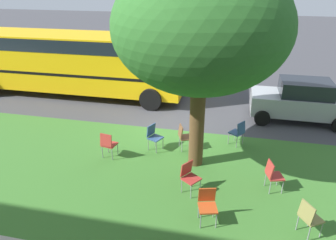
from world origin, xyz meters
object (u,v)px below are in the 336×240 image
Objects in this scene: chair_0 at (207,203)px; parked_car at (300,100)px; chair_2 at (273,174)px; chair_3 at (184,135)px; chair_1 at (309,216)px; chair_4 at (238,131)px; street_tree at (201,28)px; chair_6 at (189,175)px; chair_5 at (154,135)px; chair_7 at (108,143)px; school_bus at (75,58)px.

parked_car reaches higher than chair_0.
chair_2 is 3.16m from chair_3.
chair_2 is (0.64, -1.51, 0.00)m from chair_1.
chair_0 is at bearing 44.40° from chair_2.
chair_2 and chair_4 have the same top height.
chair_4 is (-1.76, -0.69, 0.00)m from chair_3.
chair_0 is 3.95m from chair_4.
street_tree reaches higher than chair_1.
chair_1 and chair_6 have the same top height.
chair_5 is at bearing 11.92° from chair_3.
chair_7 is (1.26, 0.84, 0.00)m from chair_5.
school_bus is at bearing -45.00° from chair_6.
chair_3 is 7.45m from school_bus.
parked_car reaches higher than chair_3.
parked_car reaches higher than chair_7.
parked_car reaches higher than chair_4.
street_tree reaches higher than school_bus.
school_bus is at bearing -38.76° from chair_1.
chair_4 is 8.61m from school_bus.
chair_0 is at bearing 146.99° from chair_7.
chair_1 is at bearing 145.41° from chair_5.
chair_7 is 6.62m from school_bus.
chair_2 is at bearing -166.08° from chair_6.
chair_4 is 2.87m from chair_5.
street_tree is at bearing 123.69° from chair_3.
parked_car is (-6.33, -4.37, 0.32)m from chair_7.
chair_0 is at bearing 80.51° from chair_4.
chair_3 is 1.89m from chair_4.
chair_4 is 3.55m from parked_car.
street_tree reaches higher than parked_car.
chair_2 is at bearing -135.60° from chair_0.
chair_0 and chair_6 have the same top height.
chair_7 is at bearing -20.94° from chair_1.
chair_5 is 6.83m from school_bus.
street_tree reaches higher than chair_5.
street_tree is 6.60× the size of chair_3.
school_bus is (6.49, -6.49, 1.24)m from chair_6.
street_tree is 8.53m from school_bus.
chair_1 is at bearing -178.92° from chair_0.
chair_7 is at bearing 34.59° from parked_car.
school_bus is at bearing -46.70° from chair_0.
chair_6 is 6.59m from parked_car.
chair_7 is at bearing 5.75° from street_tree.
chair_0 is at bearing 103.78° from street_tree.
chair_2 is at bearing 74.19° from parked_car.
chair_4 is (-0.65, -3.90, 0.00)m from chair_0.
school_bus is at bearing -34.54° from chair_2.
chair_2 is at bearing 148.27° from chair_3.
chair_3 is (0.51, -0.76, -3.55)m from street_tree.
chair_6 is (1.23, 2.88, 0.00)m from chair_4.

